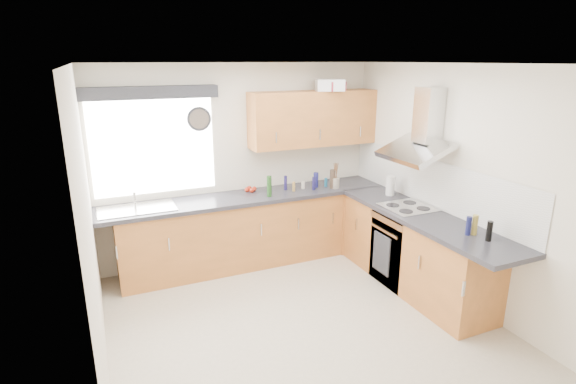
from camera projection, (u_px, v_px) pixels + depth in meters
name	position (u px, v px, depth m)	size (l,w,h in m)	color
ground_plane	(299.00, 321.00, 4.52)	(3.60, 3.60, 0.00)	beige
ceiling	(301.00, 64.00, 3.81)	(3.60, 3.60, 0.02)	white
wall_back	(240.00, 164.00, 5.74)	(3.60, 0.02, 2.50)	silver
wall_front	(434.00, 291.00, 2.59)	(3.60, 0.02, 2.50)	silver
wall_left	(90.00, 232.00, 3.47)	(0.02, 3.60, 2.50)	silver
wall_right	(450.00, 183.00, 4.86)	(0.02, 3.60, 2.50)	silver
window	(154.00, 147.00, 5.24)	(1.40, 0.02, 1.10)	white
window_blind	(150.00, 93.00, 4.99)	(1.50, 0.18, 0.14)	#232428
splashback	(430.00, 182.00, 5.14)	(0.01, 3.00, 0.54)	white
base_cab_back	(242.00, 232.00, 5.68)	(3.00, 0.58, 0.86)	#9F5D2A
base_cab_corner	(351.00, 215.00, 6.29)	(0.60, 0.60, 0.86)	#9F5D2A
base_cab_right	(414.00, 252.00, 5.11)	(0.58, 2.10, 0.86)	#9F5D2A
worktop_back	(249.00, 197.00, 5.58)	(3.60, 0.62, 0.05)	#25242B
worktop_right	(425.00, 218.00, 4.85)	(0.62, 2.42, 0.05)	#25242B
sink	(137.00, 206.00, 5.05)	(0.84, 0.46, 0.10)	silver
oven	(405.00, 247.00, 5.24)	(0.56, 0.58, 0.85)	black
hob_plate	(408.00, 207.00, 5.10)	(0.52, 0.52, 0.01)	silver
extractor_hood	(421.00, 132.00, 4.90)	(0.52, 0.78, 0.66)	silver
upper_cabinets	(313.00, 118.00, 5.80)	(1.70, 0.35, 0.70)	#9F5D2A
washing_machine	(183.00, 244.00, 5.42)	(0.53, 0.52, 0.78)	white
wall_clock	(199.00, 119.00, 5.36)	(0.29, 0.29, 0.04)	#232428
casserole	(330.00, 85.00, 5.66)	(0.34, 0.25, 0.14)	white
storage_box	(334.00, 86.00, 5.68)	(0.25, 0.21, 0.11)	#9F2834
utensil_pot	(335.00, 183.00, 5.87)	(0.10, 0.10, 0.14)	gray
kitchen_roll	(390.00, 186.00, 5.56)	(0.11, 0.11, 0.24)	white
tomato_cluster	(251.00, 189.00, 5.73)	(0.14, 0.14, 0.06)	#AC2411
jar_0	(333.00, 179.00, 5.86)	(0.07, 0.07, 0.25)	#403023
jar_1	(286.00, 183.00, 5.79)	(0.04, 0.04, 0.18)	#1C164B
jar_2	(316.00, 180.00, 5.91)	(0.06, 0.06, 0.20)	navy
jar_3	(326.00, 182.00, 5.95)	(0.04, 0.04, 0.12)	#1B5F84
jar_4	(269.00, 186.00, 5.50)	(0.06, 0.06, 0.26)	#1A4117
jar_5	(303.00, 185.00, 5.86)	(0.05, 0.05, 0.09)	#C0B5A3
jar_6	(294.00, 186.00, 5.74)	(0.04, 0.04, 0.12)	#A57B38
jar_7	(314.00, 183.00, 5.79)	(0.04, 0.04, 0.17)	#181446
bottle_0	(468.00, 226.00, 4.30)	(0.05, 0.05, 0.19)	#151847
bottle_1	(489.00, 231.00, 4.16)	(0.05, 0.05, 0.19)	black
bottle_2	(475.00, 225.00, 4.30)	(0.05, 0.05, 0.20)	#A48F38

